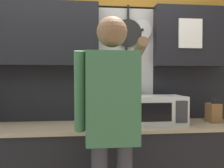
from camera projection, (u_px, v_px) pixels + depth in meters
name	position (u px, v px, depth m)	size (l,w,h in m)	color
back_wall_unit	(103.00, 65.00, 2.64)	(3.14, 0.22, 2.48)	black
microwave	(157.00, 110.00, 2.47)	(0.52, 0.37, 0.28)	silver
knife_block	(213.00, 112.00, 2.54)	(0.11, 0.15, 0.27)	brown
utensil_crock	(117.00, 115.00, 2.42)	(0.10, 0.10, 0.30)	white
person	(112.00, 116.00, 1.81)	(0.54, 0.68, 1.80)	#383842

